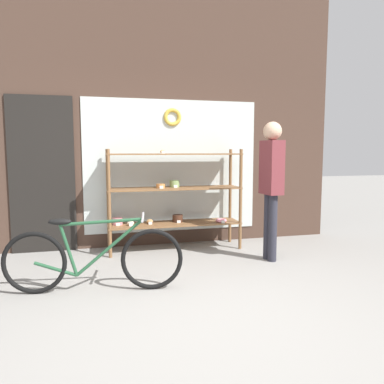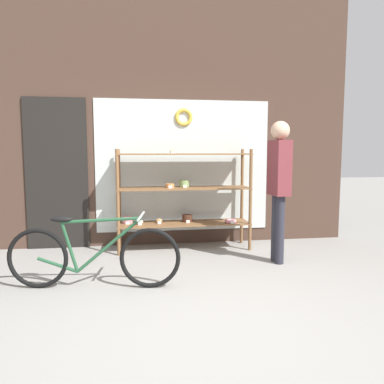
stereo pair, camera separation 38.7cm
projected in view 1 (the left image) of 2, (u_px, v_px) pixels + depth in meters
ground_plane at (209, 317)px, 3.10m from camera, size 30.00×30.00×0.00m
storefront_facade at (155, 118)px, 5.35m from camera, size 5.37×0.13×3.78m
display_case at (173, 193)px, 5.16m from camera, size 1.83×0.46×1.39m
bicycle at (93, 258)px, 3.63m from camera, size 1.72×0.46×0.74m
pedestrian at (271, 179)px, 4.62m from camera, size 0.23×0.33×1.72m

